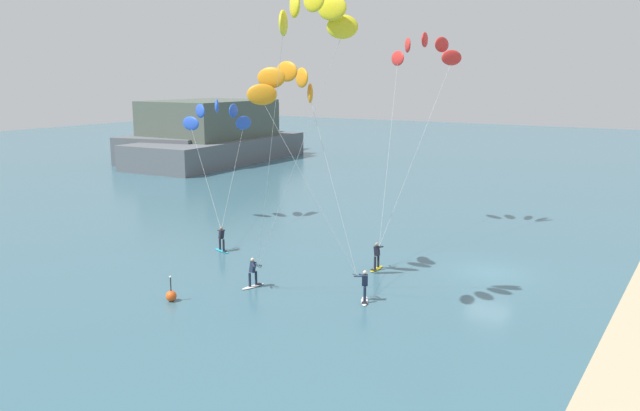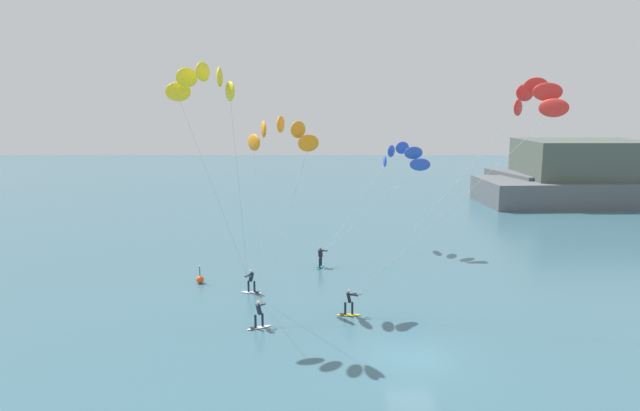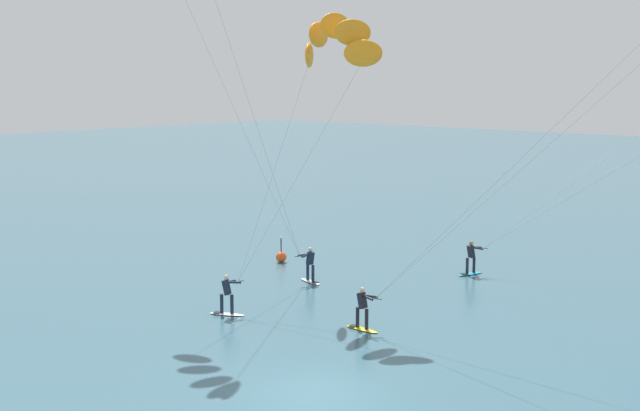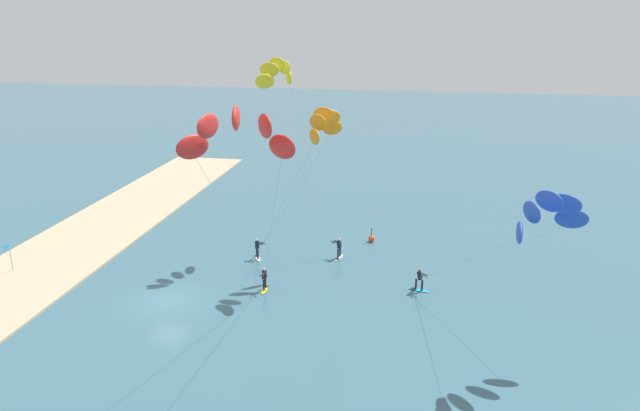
% 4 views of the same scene
% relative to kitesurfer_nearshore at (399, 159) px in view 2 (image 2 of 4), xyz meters
% --- Properties ---
extents(ground_plane, '(240.00, 240.00, 0.00)m').
position_rel_kitesurfer_nearshore_xyz_m(ground_plane, '(-2.16, -22.82, -8.17)').
color(ground_plane, '#386070').
extents(kitesurfer_nearshore, '(9.91, 9.65, 9.72)m').
position_rel_kitesurfer_nearshore_xyz_m(kitesurfer_nearshore, '(0.00, 0.00, 0.00)').
color(kitesurfer_nearshore, '#23ADD1').
rests_on(kitesurfer_nearshore, ground).
extents(kitesurfer_mid_water, '(4.94, 7.07, 12.27)m').
position_rel_kitesurfer_nearshore_xyz_m(kitesurfer_mid_water, '(-9.56, -13.64, 2.46)').
color(kitesurfer_mid_water, white).
rests_on(kitesurfer_mid_water, ground).
extents(kitesurfer_far_out, '(13.56, 5.35, 14.63)m').
position_rel_kitesurfer_nearshore_xyz_m(kitesurfer_far_out, '(5.97, -14.61, 4.71)').
color(kitesurfer_far_out, yellow).
rests_on(kitesurfer_far_out, ground).
extents(kitesurfer_downwind, '(4.88, 6.82, 15.35)m').
position_rel_kitesurfer_nearshore_xyz_m(kitesurfer_downwind, '(-13.46, -17.49, 5.40)').
color(kitesurfer_downwind, white).
rests_on(kitesurfer_downwind, ground).
extents(marker_buoy, '(0.56, 0.56, 1.38)m').
position_rel_kitesurfer_nearshore_xyz_m(marker_buoy, '(-15.82, -10.37, -7.87)').
color(marker_buoy, '#EA5119').
rests_on(marker_buoy, ground).
extents(distant_headland, '(31.04, 21.44, 8.27)m').
position_rel_kitesurfer_nearshore_xyz_m(distant_headland, '(30.65, 28.15, -5.04)').
color(distant_headland, '#565B60').
rests_on(distant_headland, ground).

